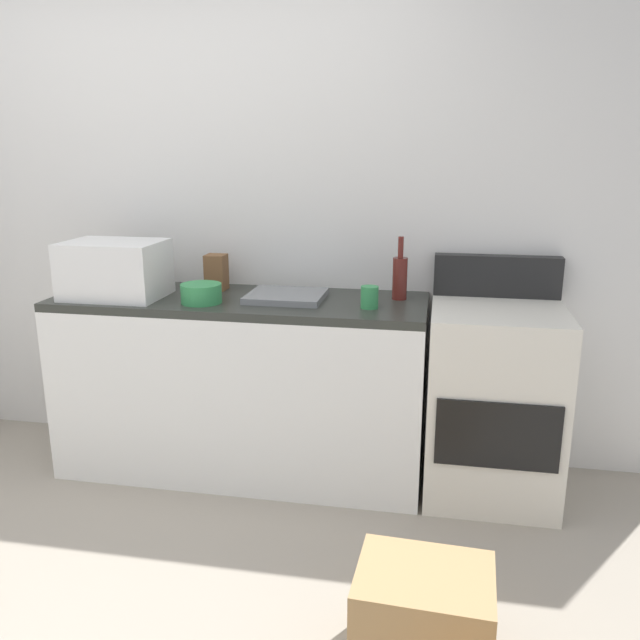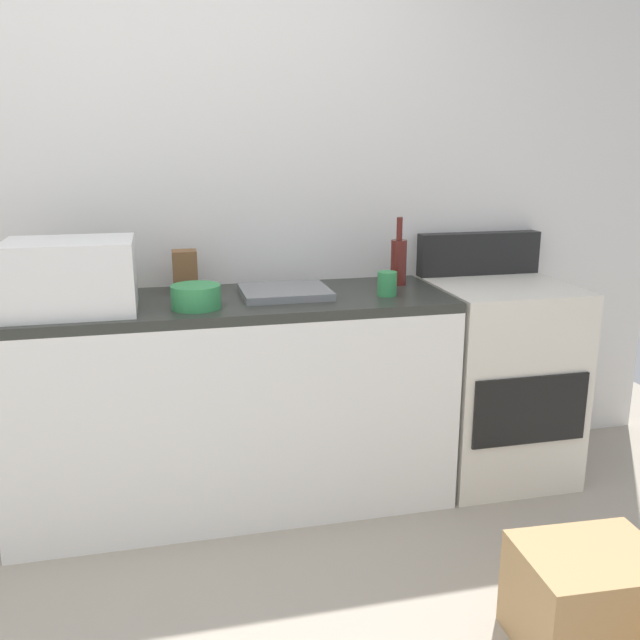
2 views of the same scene
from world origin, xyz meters
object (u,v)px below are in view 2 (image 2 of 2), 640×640
(knife_block, at_px, (185,272))
(mixing_bowl, at_px, (196,297))
(coffee_mug, at_px, (387,284))
(wine_bottle, at_px, (399,260))
(cardboard_box_large, at_px, (588,600))
(microwave, at_px, (71,276))
(stove_oven, at_px, (497,376))

(knife_block, relative_size, mixing_bowl, 0.95)
(coffee_mug, distance_m, mixing_bowl, 0.78)
(wine_bottle, relative_size, mixing_bowl, 1.58)
(wine_bottle, bearing_deg, cardboard_box_large, -81.72)
(microwave, height_order, knife_block, microwave)
(wine_bottle, bearing_deg, microwave, -171.51)
(knife_block, xyz_separation_m, mixing_bowl, (0.03, -0.29, -0.04))
(knife_block, height_order, cardboard_box_large, knife_block)
(wine_bottle, xyz_separation_m, mixing_bowl, (-0.90, -0.25, -0.06))
(stove_oven, xyz_separation_m, coffee_mug, (-0.58, -0.10, 0.48))
(coffee_mug, relative_size, knife_block, 0.56)
(coffee_mug, xyz_separation_m, cardboard_box_large, (0.31, -1.07, -0.79))
(microwave, relative_size, mixing_bowl, 2.42)
(stove_oven, height_order, cardboard_box_large, stove_oven)
(microwave, distance_m, wine_bottle, 1.37)
(microwave, bearing_deg, knife_block, 30.03)
(wine_bottle, relative_size, knife_block, 1.67)
(knife_block, bearing_deg, cardboard_box_large, -49.65)
(coffee_mug, distance_m, knife_block, 0.85)
(coffee_mug, relative_size, cardboard_box_large, 0.23)
(stove_oven, relative_size, knife_block, 6.11)
(wine_bottle, height_order, mixing_bowl, wine_bottle)
(wine_bottle, distance_m, cardboard_box_large, 1.54)
(coffee_mug, bearing_deg, wine_bottle, 59.29)
(coffee_mug, xyz_separation_m, mixing_bowl, (-0.78, -0.04, -0.00))
(wine_bottle, height_order, cardboard_box_large, wine_bottle)
(stove_oven, bearing_deg, knife_block, 173.90)
(mixing_bowl, bearing_deg, microwave, 174.33)
(knife_block, bearing_deg, microwave, -149.97)
(wine_bottle, distance_m, mixing_bowl, 0.94)
(stove_oven, xyz_separation_m, wine_bottle, (-0.46, 0.11, 0.54))
(mixing_bowl, height_order, cardboard_box_large, mixing_bowl)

